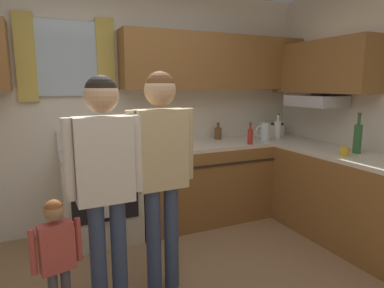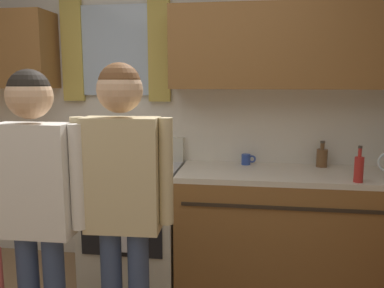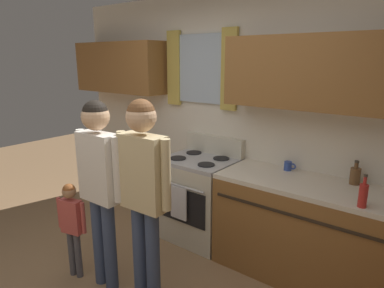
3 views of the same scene
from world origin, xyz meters
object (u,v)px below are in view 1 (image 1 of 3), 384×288
Objects in this scene: mug_mustard_yellow at (344,151)px; small_child at (57,252)px; mug_cobalt_blue at (174,139)px; adult_in_plaid at (161,158)px; stovetop_kettle at (277,129)px; bottle_milk_white at (278,129)px; adult_holding_child at (105,169)px; water_pitcher at (264,132)px; bottle_squat_brown at (218,133)px; bottle_sauce_red at (250,136)px; stove_oven at (100,194)px; bottle_wine_green at (358,138)px.

small_child is at bearing -177.25° from mug_mustard_yellow.
adult_in_plaid is (-0.60, -1.30, 0.10)m from mug_cobalt_blue.
adult_in_plaid is at bearing -115.01° from mug_cobalt_blue.
bottle_milk_white is at bearing -127.75° from stovetop_kettle.
adult_holding_child is (-2.21, -0.03, 0.08)m from mug_mustard_yellow.
mug_cobalt_blue is 0.52× the size of water_pitcher.
bottle_squat_brown is 0.65× the size of bottle_milk_white.
adult_holding_child is at bearing -126.52° from mug_cobalt_blue.
bottle_sauce_red is at bearing -161.13° from bottle_milk_white.
mug_cobalt_blue is at bearing 13.29° from stove_oven.
bottle_squat_brown reaches higher than mug_cobalt_blue.
stove_oven is 1.35m from small_child.
mug_cobalt_blue is 1.43m from stovetop_kettle.
adult_in_plaid is 0.90m from small_child.
bottle_milk_white is at bearing 28.57° from adult_in_plaid.
mug_mustard_yellow is at bearing -94.23° from bottle_milk_white.
bottle_milk_white is at bearing 15.57° from water_pitcher.
stovetop_kettle is at bearing 52.25° from bottle_milk_white.
small_child is (-0.32, -0.09, -0.46)m from adult_holding_child.
adult_holding_child reaches higher than bottle_sauce_red.
bottle_squat_brown is 2.46m from small_child.
adult_in_plaid is (-1.79, 0.05, 0.10)m from mug_mustard_yellow.
bottle_sauce_red is 0.56m from bottle_milk_white.
bottle_squat_brown is 0.23× the size of small_child.
stove_oven is 9.15× the size of mug_mustard_yellow.
stove_oven reaches higher than mug_mustard_yellow.
small_child is at bearing -153.21° from stovetop_kettle.
adult_holding_child reaches higher than small_child.
stove_oven is at bearing 151.18° from mug_mustard_yellow.
bottle_sauce_red is 1.99m from adult_holding_child.
adult_in_plaid reaches higher than bottle_wine_green.
stove_oven is 5.37× the size of bottle_squat_brown.
stove_oven is 3.51× the size of bottle_milk_white.
water_pitcher is (1.90, -0.14, 0.54)m from stove_oven.
stovetop_kettle reaches higher than mug_cobalt_blue.
adult_in_plaid is at bearing -132.52° from bottle_squat_brown.
water_pitcher reaches higher than mug_cobalt_blue.
water_pitcher is at bearing -145.96° from stovetop_kettle.
stove_oven is at bearing -176.60° from stovetop_kettle.
mug_mustard_yellow is 0.55× the size of water_pitcher.
bottle_squat_brown is at bearing 122.41° from bottle_wine_green.
bottle_squat_brown is at bearing 47.48° from adult_in_plaid.
stovetop_kettle is (0.02, 1.23, -0.06)m from bottle_wine_green.
mug_mustard_yellow is at bearing -1.69° from adult_in_plaid.
bottle_squat_brown is 0.58m from mug_cobalt_blue.
bottle_squat_brown is at bearing 108.90° from bottle_sauce_red.
adult_in_plaid reaches higher than bottle_squat_brown.
adult_holding_child is (-2.04, -1.03, 0.01)m from water_pitcher.
mug_mustard_yellow is 1.80m from mug_cobalt_blue.
stovetop_kettle is (0.68, 0.39, 0.00)m from bottle_sauce_red.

